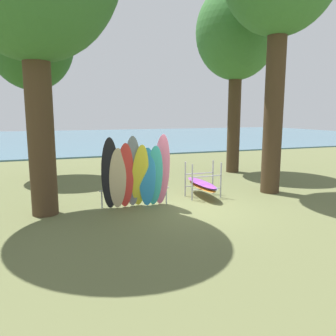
{
  "coord_description": "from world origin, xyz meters",
  "views": [
    {
      "loc": [
        -4.25,
        -9.21,
        2.94
      ],
      "look_at": [
        -0.41,
        1.26,
        1.1
      ],
      "focal_mm": 35.55,
      "sensor_mm": 36.0,
      "label": 1
    }
  ],
  "objects_px": {
    "tree_far_left_back": "(31,43)",
    "board_storage_rack": "(203,184)",
    "leaning_board_pile": "(136,175)",
    "tree_mid_behind": "(237,34)"
  },
  "relations": [
    {
      "from": "tree_mid_behind",
      "to": "tree_far_left_back",
      "type": "bearing_deg",
      "value": 166.08
    },
    {
      "from": "board_storage_rack",
      "to": "tree_mid_behind",
      "type": "bearing_deg",
      "value": 48.1
    },
    {
      "from": "tree_far_left_back",
      "to": "board_storage_rack",
      "type": "bearing_deg",
      "value": -49.13
    },
    {
      "from": "leaning_board_pile",
      "to": "board_storage_rack",
      "type": "height_order",
      "value": "leaning_board_pile"
    },
    {
      "from": "board_storage_rack",
      "to": "leaning_board_pile",
      "type": "bearing_deg",
      "value": -167.49
    },
    {
      "from": "tree_far_left_back",
      "to": "board_storage_rack",
      "type": "distance_m",
      "value": 10.12
    },
    {
      "from": "tree_far_left_back",
      "to": "leaning_board_pile",
      "type": "xyz_separation_m",
      "value": [
        2.97,
        -6.95,
        -4.99
      ]
    },
    {
      "from": "leaning_board_pile",
      "to": "board_storage_rack",
      "type": "bearing_deg",
      "value": 12.51
    },
    {
      "from": "tree_mid_behind",
      "to": "leaning_board_pile",
      "type": "distance_m",
      "value": 9.59
    },
    {
      "from": "tree_mid_behind",
      "to": "board_storage_rack",
      "type": "bearing_deg",
      "value": -131.9
    }
  ]
}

